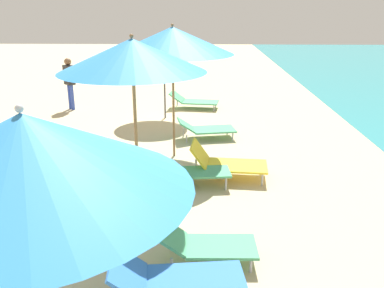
{
  "coord_description": "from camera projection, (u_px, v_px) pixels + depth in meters",
  "views": [
    {
      "loc": [
        0.29,
        3.63,
        3.19
      ],
      "look_at": [
        0.11,
        9.96,
        1.03
      ],
      "focal_mm": 38.18,
      "sensor_mm": 36.0,
      "label": 1
    }
  ],
  "objects": [
    {
      "name": "umbrella_fifth",
      "position": [
        172.0,
        41.0,
        8.34
      ],
      "size": [
        2.55,
        2.55,
        2.85
      ],
      "color": "olive",
      "rests_on": "ground"
    },
    {
      "name": "lounger_fifth_shoreside",
      "position": [
        206.0,
        128.0,
        10.24
      ],
      "size": [
        1.52,
        0.91,
        0.51
      ],
      "rotation": [
        0.0,
        0.0,
        0.18
      ],
      "color": "#4CA572",
      "rests_on": "ground"
    },
    {
      "name": "lounger_third_shoreside",
      "position": [
        176.0,
        280.0,
        4.48
      ],
      "size": [
        1.55,
        0.84,
        0.62
      ],
      "rotation": [
        0.0,
        0.0,
        0.11
      ],
      "color": "blue",
      "rests_on": "ground"
    },
    {
      "name": "umbrella_farthest",
      "position": [
        164.0,
        41.0,
        11.51
      ],
      "size": [
        1.96,
        1.96,
        2.51
      ],
      "color": "#4C4C51",
      "rests_on": "ground"
    },
    {
      "name": "lounger_farthest_shoreside",
      "position": [
        193.0,
        100.0,
        13.26
      ],
      "size": [
        1.64,
        0.86,
        0.54
      ],
      "rotation": [
        0.0,
        0.0,
        -0.12
      ],
      "color": "#4CA572",
      "rests_on": "ground"
    },
    {
      "name": "lounger_fourth_inland",
      "position": [
        207.0,
        244.0,
        5.29
      ],
      "size": [
        1.26,
        0.6,
        0.49
      ],
      "rotation": [
        0.0,
        0.0,
        0.02
      ],
      "color": "#4CA572",
      "rests_on": "ground"
    },
    {
      "name": "umbrella_third",
      "position": [
        25.0,
        154.0,
        2.83
      ],
      "size": [
        2.37,
        2.37,
        2.56
      ],
      "color": "silver",
      "rests_on": "ground"
    },
    {
      "name": "lounger_fifth_inland",
      "position": [
        226.0,
        162.0,
        7.87
      ],
      "size": [
        1.52,
        0.82,
        0.69
      ],
      "rotation": [
        0.0,
        0.0,
        -0.09
      ],
      "color": "yellow",
      "rests_on": "ground"
    },
    {
      "name": "person_walking_near",
      "position": [
        69.0,
        79.0,
        12.91
      ],
      "size": [
        0.41,
        0.41,
        1.64
      ],
      "rotation": [
        0.0,
        0.0,
        0.79
      ],
      "color": "#334CB2",
      "rests_on": "ground"
    },
    {
      "name": "umbrella_fourth",
      "position": [
        132.0,
        55.0,
        5.81
      ],
      "size": [
        2.16,
        2.16,
        2.81
      ],
      "color": "olive",
      "rests_on": "ground"
    },
    {
      "name": "lounger_fourth_shoreside",
      "position": [
        190.0,
        171.0,
        7.52
      ],
      "size": [
        1.48,
        0.7,
        0.53
      ],
      "rotation": [
        0.0,
        0.0,
        0.1
      ],
      "color": "#4CA572",
      "rests_on": "ground"
    }
  ]
}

